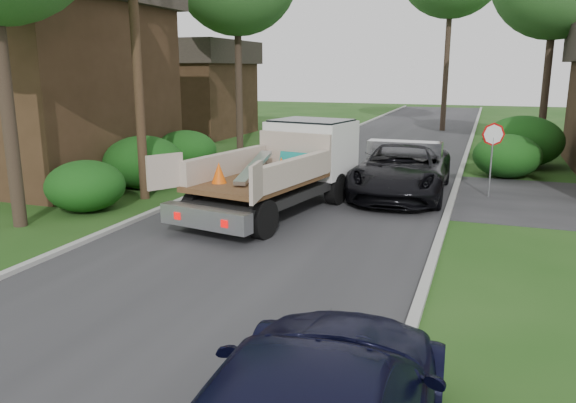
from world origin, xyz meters
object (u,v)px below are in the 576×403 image
(stop_sign, at_px, (493,144))
(house_left_far, at_px, (186,87))
(black_pickup, at_px, (402,170))
(utility_pole, at_px, (135,36))
(house_left_near, at_px, (23,66))
(flatbed_truck, at_px, (292,162))

(stop_sign, distance_m, house_left_far, 22.81)
(house_left_far, bearing_deg, black_pickup, -40.63)
(utility_pole, relative_size, black_pickup, 1.59)
(stop_sign, height_order, house_left_near, house_left_near)
(house_left_far, bearing_deg, flatbed_truck, -51.76)
(black_pickup, bearing_deg, house_left_near, -175.84)
(flatbed_truck, bearing_deg, black_pickup, 53.85)
(stop_sign, height_order, black_pickup, stop_sign)
(stop_sign, bearing_deg, flatbed_truck, -149.27)
(house_left_near, xyz_separation_m, house_left_far, (-1.50, 15.00, -1.23))
(stop_sign, relative_size, house_left_near, 0.26)
(flatbed_truck, bearing_deg, utility_pole, -162.48)
(house_left_near, bearing_deg, house_left_far, 95.71)
(utility_pole, relative_size, house_left_far, 1.32)
(utility_pole, distance_m, house_left_near, 6.88)
(utility_pole, xyz_separation_m, black_pickup, (7.88, 3.37, -4.30))
(utility_pole, height_order, black_pickup, utility_pole)
(house_left_near, height_order, black_pickup, house_left_near)
(house_left_near, xyz_separation_m, flatbed_truck, (11.44, -1.42, -2.87))
(stop_sign, height_order, utility_pole, utility_pole)
(stop_sign, xyz_separation_m, black_pickup, (-2.80, -0.64, -0.90))
(stop_sign, bearing_deg, black_pickup, -167.05)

